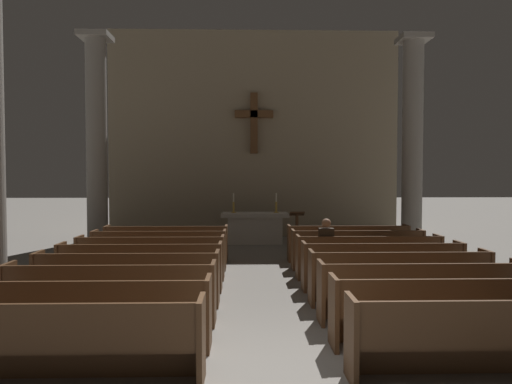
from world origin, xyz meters
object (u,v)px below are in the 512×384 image
at_px(pew_left_row_4, 128,279).
at_px(pew_right_row_4, 399,277).
at_px(pew_right_row_2, 450,311).
at_px(altar, 255,227).
at_px(pew_right_row_3, 421,292).
at_px(lectern, 297,231).
at_px(pew_right_row_1, 491,338).
at_px(pew_left_row_6, 151,258).
at_px(pew_left_row_8, 167,244).
at_px(column_right_second, 412,146).
at_px(lone_worshipper, 326,247).
at_px(pew_left_row_1, 57,342).
at_px(pew_left_row_7, 160,250).
at_px(pew_left_row_2, 89,314).
at_px(pew_right_row_6, 369,257).
at_px(pew_left_row_5, 141,267).
at_px(candlestick_right, 276,206).
at_px(pew_right_row_7, 357,249).
at_px(pew_right_row_8, 348,243).
at_px(pew_left_row_3, 111,294).
at_px(pew_right_row_5, 382,266).
at_px(candlestick_left, 234,207).
at_px(column_left_second, 97,146).

xyz_separation_m(pew_left_row_4, pew_right_row_4, (4.72, 0.00, 0.00)).
xyz_separation_m(pew_right_row_2, altar, (-2.36, 9.33, 0.06)).
bearing_deg(pew_left_row_4, pew_right_row_3, -12.17).
bearing_deg(lectern, pew_right_row_1, -83.07).
xyz_separation_m(pew_left_row_4, pew_left_row_6, (0.00, 2.04, 0.00)).
bearing_deg(pew_left_row_8, pew_right_row_4, -40.78).
distance_m(pew_right_row_1, column_right_second, 9.75).
distance_m(column_right_second, lone_worshipper, 5.70).
height_order(pew_left_row_1, pew_left_row_7, same).
bearing_deg(pew_right_row_3, pew_right_row_4, 90.00).
bearing_deg(column_right_second, altar, 165.03).
height_order(pew_left_row_2, pew_right_row_6, same).
xyz_separation_m(pew_right_row_1, pew_right_row_3, (0.00, 2.04, 0.00)).
height_order(pew_right_row_3, altar, altar).
height_order(pew_left_row_2, pew_left_row_5, same).
bearing_deg(pew_left_row_6, candlestick_right, 59.79).
height_order(pew_right_row_7, altar, altar).
bearing_deg(pew_left_row_6, pew_left_row_1, -90.00).
distance_m(pew_right_row_3, column_right_second, 7.89).
xyz_separation_m(pew_left_row_5, pew_right_row_2, (4.72, -3.05, 0.00)).
relative_size(pew_right_row_3, pew_right_row_4, 1.00).
relative_size(pew_left_row_1, pew_right_row_8, 1.00).
distance_m(pew_left_row_3, pew_right_row_5, 5.14).
bearing_deg(pew_right_row_8, pew_right_row_3, -90.00).
bearing_deg(pew_left_row_4, pew_right_row_6, 23.33).
bearing_deg(pew_right_row_6, pew_right_row_3, -90.00).
height_order(pew_right_row_6, candlestick_left, candlestick_left).
distance_m(column_left_second, candlestick_left, 4.64).
xyz_separation_m(pew_right_row_6, pew_right_row_8, (0.00, 2.04, 0.00)).
bearing_deg(pew_left_row_6, pew_right_row_8, 23.33).
distance_m(pew_left_row_5, column_right_second, 9.08).
bearing_deg(column_left_second, pew_left_row_1, -75.35).
distance_m(pew_left_row_2, candlestick_left, 9.50).
height_order(pew_right_row_1, pew_right_row_2, same).
xyz_separation_m(pew_left_row_5, candlestick_right, (3.06, 6.27, 0.74)).
height_order(pew_right_row_2, column_left_second, column_left_second).
relative_size(pew_left_row_1, pew_left_row_6, 1.00).
bearing_deg(pew_left_row_5, pew_right_row_2, -32.90).
bearing_deg(pew_right_row_8, column_left_second, 164.60).
bearing_deg(lectern, pew_left_row_5, -125.42).
bearing_deg(pew_right_row_3, lone_worshipper, 106.84).
relative_size(pew_left_row_8, pew_right_row_1, 1.00).
height_order(pew_left_row_3, pew_left_row_5, same).
distance_m(pew_right_row_6, pew_right_row_8, 2.04).
distance_m(pew_left_row_2, pew_right_row_6, 6.23).
relative_size(pew_right_row_1, pew_right_row_6, 1.00).
bearing_deg(pew_left_row_4, pew_right_row_1, -32.90).
bearing_deg(pew_right_row_6, candlestick_left, 120.21).
bearing_deg(pew_left_row_2, candlestick_right, 71.84).
height_order(pew_right_row_6, lone_worshipper, lone_worshipper).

